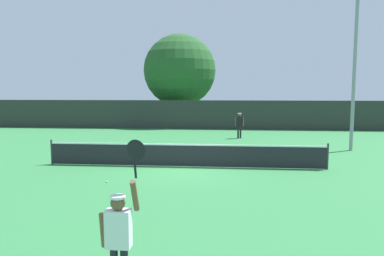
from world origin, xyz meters
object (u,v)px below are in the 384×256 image
(player_serving, at_px, (119,230))
(light_pole, at_px, (355,61))
(player_receiving, at_px, (239,123))
(large_tree, at_px, (180,71))
(parked_car_near, at_px, (277,114))
(tennis_ball, at_px, (107,182))

(player_serving, distance_m, light_pole, 16.98)
(player_receiving, height_order, large_tree, large_tree)
(parked_car_near, bearing_deg, tennis_ball, -112.21)
(player_receiving, height_order, tennis_ball, player_receiving)
(player_serving, xyz_separation_m, player_receiving, (2.58, 18.74, -0.03))
(player_receiving, height_order, parked_car_near, parked_car_near)
(large_tree, height_order, parked_car_near, large_tree)
(tennis_ball, distance_m, light_pole, 14.05)
(player_serving, distance_m, tennis_ball, 7.16)
(player_receiving, bearing_deg, tennis_ball, 67.39)
(tennis_ball, height_order, parked_car_near, parked_car_near)
(tennis_ball, xyz_separation_m, large_tree, (-0.11, 21.17, 4.97))
(player_serving, xyz_separation_m, tennis_ball, (-2.46, 6.64, -1.03))
(player_receiving, xyz_separation_m, light_pole, (5.73, -4.38, 3.66))
(player_receiving, bearing_deg, light_pole, 142.63)
(player_serving, height_order, player_receiving, player_serving)
(player_receiving, distance_m, large_tree, 11.17)
(light_pole, bearing_deg, player_serving, -120.04)
(tennis_ball, xyz_separation_m, light_pole, (10.77, 7.72, 4.66))
(tennis_ball, bearing_deg, player_serving, -69.66)
(tennis_ball, height_order, large_tree, large_tree)
(player_receiving, relative_size, parked_car_near, 0.40)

